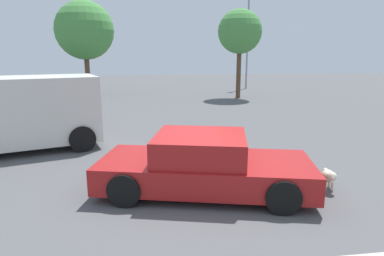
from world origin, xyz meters
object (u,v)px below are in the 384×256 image
Objects in this scene: pedestrian at (79,102)px; light_post_mid at (248,25)px; van_white at (4,112)px; sedan_foreground at (204,165)px; dog at (329,176)px.

light_post_mid is at bearing 134.02° from pedestrian.
pedestrian is at bearing -133.45° from van_white.
pedestrian reaches higher than sedan_foreground.
van_white is 0.71× the size of light_post_mid.
van_white reaches higher than dog.
pedestrian is (-3.73, 6.70, 0.42)m from sedan_foreground.
sedan_foreground is 2.79× the size of pedestrian.
pedestrian is (1.47, 3.13, -0.19)m from van_white.
pedestrian is at bearing 132.91° from sedan_foreground.
pedestrian is 0.22× the size of light_post_mid.
van_white is 3.46m from pedestrian.
sedan_foreground is 7.66× the size of dog.
dog is 8.75m from van_white.
light_post_mid is at bearing -144.77° from van_white.
dog is 21.38m from light_post_mid.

